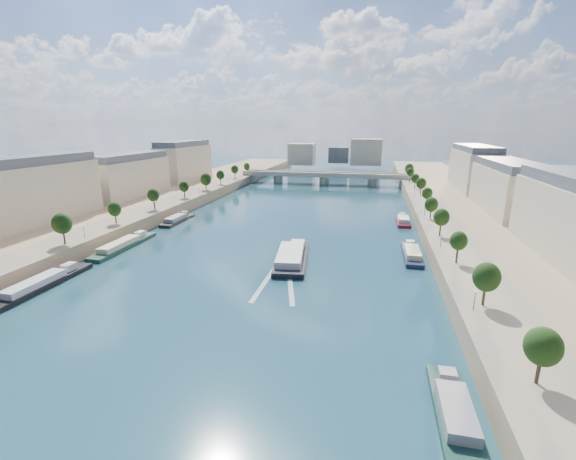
% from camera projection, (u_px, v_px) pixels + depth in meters
% --- Properties ---
extents(ground, '(700.00, 700.00, 0.00)m').
position_uv_depth(ground, '(275.00, 238.00, 136.24)').
color(ground, '#0C2635').
rests_on(ground, ground).
extents(quay_left, '(44.00, 520.00, 5.00)m').
position_uv_depth(quay_left, '(98.00, 221.00, 150.78)').
color(quay_left, '#9E8460').
rests_on(quay_left, ground).
extents(quay_right, '(44.00, 520.00, 5.00)m').
position_uv_depth(quay_right, '(498.00, 245.00, 120.39)').
color(quay_right, '#9E8460').
rests_on(quay_right, ground).
extents(pave_left, '(14.00, 520.00, 0.10)m').
position_uv_depth(pave_left, '(131.00, 216.00, 146.94)').
color(pave_left, gray).
rests_on(pave_left, quay_left).
extents(pave_right, '(14.00, 520.00, 0.10)m').
position_uv_depth(pave_right, '(448.00, 234.00, 122.88)').
color(pave_right, gray).
rests_on(pave_right, quay_right).
extents(trees_left, '(4.80, 268.80, 8.26)m').
position_uv_depth(trees_left, '(137.00, 201.00, 146.96)').
color(trees_left, '#382B1E').
rests_on(trees_left, ground).
extents(trees_right, '(4.80, 268.80, 8.26)m').
position_uv_depth(trees_right, '(438.00, 211.00, 131.28)').
color(trees_right, '#382B1E').
rests_on(trees_right, ground).
extents(lamps_left, '(0.36, 200.36, 4.28)m').
position_uv_depth(lamps_left, '(124.00, 216.00, 135.86)').
color(lamps_left, black).
rests_on(lamps_left, ground).
extents(lamps_right, '(0.36, 200.36, 4.28)m').
position_uv_depth(lamps_right, '(432.00, 221.00, 127.81)').
color(lamps_right, black).
rests_on(lamps_right, ground).
extents(buildings_left, '(16.00, 226.00, 23.20)m').
position_uv_depth(buildings_left, '(86.00, 180.00, 161.13)').
color(buildings_left, beige).
rests_on(buildings_left, ground).
extents(buildings_right, '(16.00, 226.00, 23.20)m').
position_uv_depth(buildings_right, '(537.00, 196.00, 125.25)').
color(buildings_right, beige).
rests_on(buildings_right, ground).
extents(skyline, '(79.00, 42.00, 22.00)m').
position_uv_depth(skyline, '(341.00, 153.00, 338.28)').
color(skyline, beige).
rests_on(skyline, ground).
extents(bridge, '(112.00, 12.00, 8.15)m').
position_uv_depth(bridge, '(324.00, 177.00, 258.98)').
color(bridge, '#C1B79E').
rests_on(bridge, ground).
extents(tour_barge, '(12.48, 30.87, 4.07)m').
position_uv_depth(tour_barge, '(292.00, 257.00, 113.54)').
color(tour_barge, black).
rests_on(tour_barge, ground).
extents(wake, '(11.01, 26.01, 0.04)m').
position_uv_depth(wake, '(278.00, 282.00, 98.28)').
color(wake, silver).
rests_on(wake, ground).
extents(moored_barges_left, '(5.00, 155.99, 3.60)m').
position_uv_depth(moored_barges_left, '(46.00, 283.00, 95.79)').
color(moored_barges_left, '#191836').
rests_on(moored_barges_left, ground).
extents(moored_barges_right, '(5.00, 167.66, 3.60)m').
position_uv_depth(moored_barges_right, '(426.00, 307.00, 82.70)').
color(moored_barges_right, black).
rests_on(moored_barges_right, ground).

